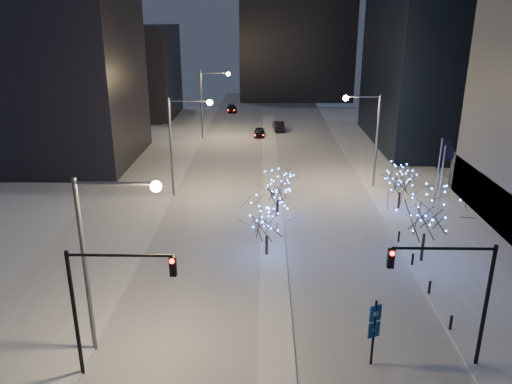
{
  "coord_description": "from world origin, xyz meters",
  "views": [
    {
      "loc": [
        -0.69,
        -20.96,
        17.41
      ],
      "look_at": [
        -1.32,
        14.14,
        5.0
      ],
      "focal_mm": 35.0,
      "sensor_mm": 36.0,
      "label": 1
    }
  ],
  "objects_px": {
    "street_lamp_w_mid": "(181,134)",
    "car_near": "(259,132)",
    "traffic_signal_east": "(458,286)",
    "car_mid": "(278,126)",
    "holiday_tree_median_far": "(278,188)",
    "wayfinding_sign": "(374,326)",
    "street_lamp_w_far": "(208,95)",
    "holiday_tree_plaza_near": "(427,211)",
    "street_lamp_w_near": "(103,243)",
    "holiday_tree_plaza_far": "(401,180)",
    "holiday_tree_median_near": "(267,219)",
    "traffic_signal_west": "(104,293)",
    "car_far": "(232,109)",
    "street_lamp_east": "(369,128)"
  },
  "relations": [
    {
      "from": "street_lamp_w_far",
      "to": "car_near",
      "type": "distance_m",
      "value": 9.6
    },
    {
      "from": "car_mid",
      "to": "wayfinding_sign",
      "type": "height_order",
      "value": "wayfinding_sign"
    },
    {
      "from": "street_lamp_w_near",
      "to": "street_lamp_w_mid",
      "type": "height_order",
      "value": "same"
    },
    {
      "from": "traffic_signal_east",
      "to": "car_mid",
      "type": "relative_size",
      "value": 1.51
    },
    {
      "from": "traffic_signal_west",
      "to": "car_near",
      "type": "xyz_separation_m",
      "value": [
        6.92,
        53.78,
        -4.09
      ]
    },
    {
      "from": "car_mid",
      "to": "street_lamp_w_near",
      "type": "bearing_deg",
      "value": 75.65
    },
    {
      "from": "holiday_tree_plaza_near",
      "to": "street_lamp_w_mid",
      "type": "bearing_deg",
      "value": 144.52
    },
    {
      "from": "traffic_signal_west",
      "to": "holiday_tree_plaza_near",
      "type": "xyz_separation_m",
      "value": [
        19.51,
        12.74,
        -0.65
      ]
    },
    {
      "from": "traffic_signal_east",
      "to": "street_lamp_w_near",
      "type": "bearing_deg",
      "value": 176.79
    },
    {
      "from": "street_lamp_w_near",
      "to": "car_far",
      "type": "xyz_separation_m",
      "value": [
        1.9,
        72.48,
        -5.86
      ]
    },
    {
      "from": "street_lamp_w_far",
      "to": "holiday_tree_plaza_far",
      "type": "height_order",
      "value": "street_lamp_w_far"
    },
    {
      "from": "traffic_signal_east",
      "to": "holiday_tree_median_far",
      "type": "relative_size",
      "value": 1.66
    },
    {
      "from": "street_lamp_east",
      "to": "holiday_tree_plaza_far",
      "type": "xyz_separation_m",
      "value": [
        2.01,
        -6.44,
        -3.5
      ]
    },
    {
      "from": "car_mid",
      "to": "wayfinding_sign",
      "type": "relative_size",
      "value": 1.2
    },
    {
      "from": "street_lamp_w_far",
      "to": "car_near",
      "type": "relative_size",
      "value": 2.54
    },
    {
      "from": "street_lamp_w_mid",
      "to": "wayfinding_sign",
      "type": "distance_m",
      "value": 29.79
    },
    {
      "from": "street_lamp_east",
      "to": "car_near",
      "type": "height_order",
      "value": "street_lamp_east"
    },
    {
      "from": "street_lamp_w_near",
      "to": "street_lamp_w_mid",
      "type": "relative_size",
      "value": 1.0
    },
    {
      "from": "traffic_signal_east",
      "to": "holiday_tree_plaza_far",
      "type": "height_order",
      "value": "traffic_signal_east"
    },
    {
      "from": "car_mid",
      "to": "wayfinding_sign",
      "type": "bearing_deg",
      "value": 89.68
    },
    {
      "from": "street_lamp_w_near",
      "to": "car_far",
      "type": "bearing_deg",
      "value": 88.5
    },
    {
      "from": "street_lamp_w_mid",
      "to": "car_near",
      "type": "distance_m",
      "value": 28.39
    },
    {
      "from": "street_lamp_w_mid",
      "to": "traffic_signal_west",
      "type": "relative_size",
      "value": 1.43
    },
    {
      "from": "car_mid",
      "to": "holiday_tree_plaza_far",
      "type": "bearing_deg",
      "value": 103.19
    },
    {
      "from": "traffic_signal_west",
      "to": "holiday_tree_plaza_near",
      "type": "bearing_deg",
      "value": 33.14
    },
    {
      "from": "street_lamp_w_far",
      "to": "traffic_signal_west",
      "type": "distance_m",
      "value": 52.04
    },
    {
      "from": "street_lamp_w_mid",
      "to": "wayfinding_sign",
      "type": "height_order",
      "value": "street_lamp_w_mid"
    },
    {
      "from": "street_lamp_w_far",
      "to": "holiday_tree_plaza_far",
      "type": "xyz_separation_m",
      "value": [
        21.03,
        -28.44,
        -3.54
      ]
    },
    {
      "from": "holiday_tree_median_far",
      "to": "holiday_tree_plaza_near",
      "type": "relative_size",
      "value": 0.66
    },
    {
      "from": "street_lamp_w_far",
      "to": "street_lamp_east",
      "type": "relative_size",
      "value": 1.0
    },
    {
      "from": "traffic_signal_east",
      "to": "car_mid",
      "type": "distance_m",
      "value": 57.78
    },
    {
      "from": "car_far",
      "to": "holiday_tree_plaza_far",
      "type": "height_order",
      "value": "holiday_tree_plaza_far"
    },
    {
      "from": "holiday_tree_median_far",
      "to": "wayfinding_sign",
      "type": "relative_size",
      "value": 1.1
    },
    {
      "from": "street_lamp_w_near",
      "to": "holiday_tree_median_far",
      "type": "bearing_deg",
      "value": 64.01
    },
    {
      "from": "holiday_tree_median_far",
      "to": "wayfinding_sign",
      "type": "height_order",
      "value": "holiday_tree_median_far"
    },
    {
      "from": "holiday_tree_median_near",
      "to": "holiday_tree_plaza_near",
      "type": "bearing_deg",
      "value": -4.15
    },
    {
      "from": "street_lamp_w_near",
      "to": "street_lamp_w_far",
      "type": "height_order",
      "value": "same"
    },
    {
      "from": "street_lamp_w_mid",
      "to": "car_near",
      "type": "bearing_deg",
      "value": 74.53
    },
    {
      "from": "holiday_tree_median_far",
      "to": "holiday_tree_median_near",
      "type": "bearing_deg",
      "value": -97.32
    },
    {
      "from": "street_lamp_w_mid",
      "to": "holiday_tree_median_far",
      "type": "height_order",
      "value": "street_lamp_w_mid"
    },
    {
      "from": "holiday_tree_median_near",
      "to": "holiday_tree_plaza_near",
      "type": "distance_m",
      "value": 11.65
    },
    {
      "from": "car_near",
      "to": "wayfinding_sign",
      "type": "height_order",
      "value": "wayfinding_sign"
    },
    {
      "from": "wayfinding_sign",
      "to": "traffic_signal_east",
      "type": "bearing_deg",
      "value": -24.43
    },
    {
      "from": "car_near",
      "to": "street_lamp_w_mid",
      "type": "bearing_deg",
      "value": -104.78
    },
    {
      "from": "street_lamp_w_far",
      "to": "holiday_tree_plaza_far",
      "type": "distance_m",
      "value": 35.55
    },
    {
      "from": "wayfinding_sign",
      "to": "car_mid",
      "type": "bearing_deg",
      "value": 69.13
    },
    {
      "from": "wayfinding_sign",
      "to": "street_lamp_w_mid",
      "type": "bearing_deg",
      "value": 93.82
    },
    {
      "from": "car_mid",
      "to": "holiday_tree_median_far",
      "type": "height_order",
      "value": "holiday_tree_median_far"
    },
    {
      "from": "traffic_signal_west",
      "to": "wayfinding_sign",
      "type": "bearing_deg",
      "value": 4.27
    },
    {
      "from": "traffic_signal_east",
      "to": "car_far",
      "type": "height_order",
      "value": "traffic_signal_east"
    }
  ]
}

